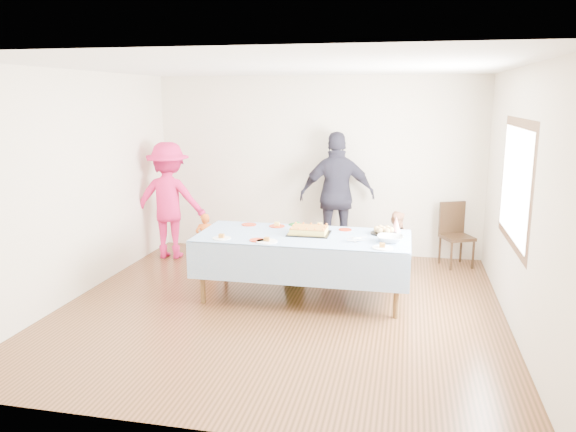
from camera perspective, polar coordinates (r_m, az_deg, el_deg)
name	(u,v)px	position (r m, az deg, el deg)	size (l,w,h in m)	color
ground	(281,308)	(6.57, -0.74, -9.28)	(5.00, 5.00, 0.00)	#412912
room_walls	(285,155)	(6.14, -0.28, 6.27)	(5.04, 5.04, 2.72)	beige
party_table	(303,240)	(6.67, 1.54, -2.41)	(2.50, 1.10, 0.78)	brown
birthday_cake	(309,231)	(6.70, 2.15, -1.50)	(0.49, 0.38, 0.09)	black
rolls_tray	(384,231)	(6.79, 9.69, -1.49)	(0.31, 0.31, 0.09)	black
punch_bowl	(390,239)	(6.44, 10.35, -2.29)	(0.30, 0.30, 0.07)	silver
party_hat	(396,224)	(6.94, 10.93, -0.78)	(0.11, 0.11, 0.19)	white
fork_pile	(356,239)	(6.40, 6.93, -2.30)	(0.24, 0.18, 0.07)	white
plate_red_far_a	(249,225)	(7.19, -4.00, -0.87)	(0.19, 0.19, 0.01)	red
plate_red_far_b	(277,226)	(7.09, -1.13, -1.03)	(0.20, 0.20, 0.01)	red
plate_red_far_c	(320,227)	(7.06, 3.25, -1.10)	(0.20, 0.20, 0.01)	red
plate_red_far_d	(345,230)	(6.94, 5.83, -1.38)	(0.16, 0.16, 0.01)	red
plate_red_near	(257,240)	(6.41, -3.13, -2.46)	(0.18, 0.18, 0.01)	red
plate_white_left	(222,238)	(6.53, -6.76, -2.25)	(0.21, 0.21, 0.01)	white
plate_white_mid	(267,242)	(6.34, -2.17, -2.61)	(0.24, 0.24, 0.01)	white
plate_white_right	(382,248)	(6.17, 9.55, -3.19)	(0.22, 0.22, 0.01)	white
dining_chair	(455,230)	(8.40, 16.58, -1.42)	(0.52, 0.52, 0.91)	black
toddler_left	(205,239)	(8.16, -8.40, -2.34)	(0.28, 0.18, 0.76)	#DC5C1B
toddler_mid	(295,253)	(7.28, 0.74, -3.75)	(0.40, 0.26, 0.82)	#226826
toddler_right	(396,242)	(7.81, 10.87, -2.65)	(0.42, 0.33, 0.87)	tan
adult_left	(169,201)	(8.57, -11.98, 1.55)	(1.12, 0.64, 1.74)	#CC1956
adult_right	(337,196)	(8.35, 5.02, 2.05)	(1.11, 0.46, 1.89)	#282735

